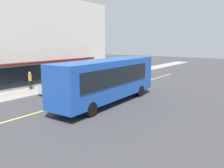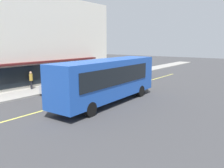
% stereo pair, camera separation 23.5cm
% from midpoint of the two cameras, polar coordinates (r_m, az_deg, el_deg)
% --- Properties ---
extents(ground, '(120.00, 120.00, 0.00)m').
position_cam_midpoint_polar(ground, '(21.61, -2.92, -2.69)').
color(ground, '#38383A').
extents(sidewalk, '(80.00, 2.92, 0.15)m').
position_cam_midpoint_polar(sidewalk, '(25.54, -12.90, -0.74)').
color(sidewalk, gray).
rests_on(sidewalk, ground).
extents(lane_centre_stripe, '(36.00, 0.16, 0.01)m').
position_cam_midpoint_polar(lane_centre_stripe, '(21.61, -2.92, -2.68)').
color(lane_centre_stripe, '#D8D14C').
rests_on(lane_centre_stripe, ground).
extents(storefront_building, '(21.08, 9.70, 9.95)m').
position_cam_midpoint_polar(storefront_building, '(29.86, -21.09, 9.84)').
color(storefront_building, silver).
rests_on(storefront_building, ground).
extents(bus, '(11.20, 2.87, 3.50)m').
position_cam_midpoint_polar(bus, '(18.40, -0.63, 1.34)').
color(bus, '#1E4CAD').
rests_on(bus, ground).
extents(car_navy, '(4.39, 2.04, 1.52)m').
position_cam_midpoint_polar(car_navy, '(33.33, 6.54, 3.15)').
color(car_navy, navy).
rests_on(car_navy, ground).
extents(car_maroon, '(4.32, 1.91, 1.52)m').
position_cam_midpoint_polar(car_maroon, '(27.08, -1.85, 1.56)').
color(car_maroon, maroon).
rests_on(car_maroon, ground).
extents(car_silver, '(4.40, 2.06, 1.52)m').
position_cam_midpoint_polar(car_silver, '(22.46, -11.64, -0.46)').
color(car_silver, '#B7BABF').
rests_on(car_silver, ground).
extents(pedestrian_by_curb, '(0.34, 0.34, 1.71)m').
position_cam_midpoint_polar(pedestrian_by_curb, '(30.17, -0.80, 3.30)').
color(pedestrian_by_curb, black).
rests_on(pedestrian_by_curb, sidewalk).
extents(pedestrian_waiting, '(0.34, 0.34, 1.82)m').
position_cam_midpoint_polar(pedestrian_waiting, '(24.59, -19.20, 1.30)').
color(pedestrian_waiting, black).
rests_on(pedestrian_waiting, sidewalk).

